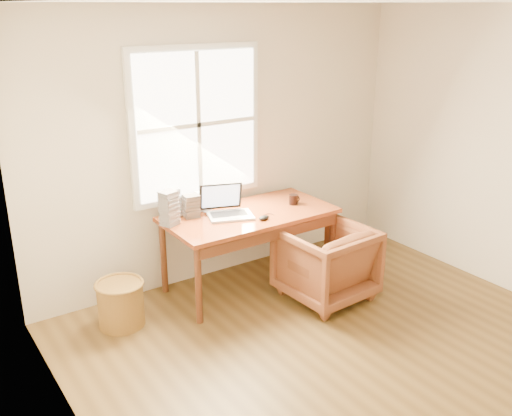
{
  "coord_description": "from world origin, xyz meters",
  "views": [
    {
      "loc": [
        -2.74,
        -2.37,
        2.58
      ],
      "look_at": [
        -0.03,
        1.65,
        0.85
      ],
      "focal_mm": 40.0,
      "sensor_mm": 36.0,
      "label": 1
    }
  ],
  "objects": [
    {
      "name": "cd_stack_a",
      "position": [
        -0.62,
        2.14,
        0.88
      ],
      "size": [
        0.16,
        0.14,
        0.26
      ],
      "primitive_type": "cube",
      "rotation": [
        0.0,
        0.0,
        -0.23
      ],
      "color": "#B5B8C1",
      "rests_on": "desk"
    },
    {
      "name": "cd_stack_b",
      "position": [
        -0.5,
        2.01,
        0.86
      ],
      "size": [
        0.15,
        0.14,
        0.21
      ],
      "primitive_type": "cube",
      "rotation": [
        0.0,
        0.0,
        -0.12
      ],
      "color": "#28272D",
      "rests_on": "desk"
    },
    {
      "name": "cd_stack_c",
      "position": [
        -0.75,
        1.94,
        0.91
      ],
      "size": [
        0.17,
        0.16,
        0.31
      ],
      "primitive_type": "cube",
      "rotation": [
        0.0,
        0.0,
        0.38
      ],
      "color": "#ABACB9",
      "rests_on": "desk"
    },
    {
      "name": "cd_stack_d",
      "position": [
        -0.31,
        2.13,
        0.84
      ],
      "size": [
        0.14,
        0.12,
        0.18
      ],
      "primitive_type": "cube",
      "rotation": [
        0.0,
        0.0,
        -0.01
      ],
      "color": "silver",
      "rests_on": "desk"
    },
    {
      "name": "mouse",
      "position": [
        0.01,
        1.57,
        0.77
      ],
      "size": [
        0.12,
        0.09,
        0.04
      ],
      "primitive_type": "ellipsoid",
      "rotation": [
        0.0,
        0.0,
        0.19
      ],
      "color": "black",
      "rests_on": "desk"
    },
    {
      "name": "coffee_mug",
      "position": [
        0.49,
        1.76,
        0.8
      ],
      "size": [
        0.1,
        0.1,
        0.1
      ],
      "primitive_type": "cylinder",
      "rotation": [
        0.0,
        0.0,
        0.22
      ],
      "color": "black",
      "rests_on": "desk"
    },
    {
      "name": "laptop",
      "position": [
        -0.2,
        1.8,
        0.89
      ],
      "size": [
        0.5,
        0.51,
        0.29
      ],
      "primitive_type": null,
      "rotation": [
        0.0,
        0.0,
        -0.34
      ],
      "color": "silver",
      "rests_on": "desk"
    },
    {
      "name": "room_shell",
      "position": [
        -0.02,
        0.16,
        1.32
      ],
      "size": [
        4.04,
        4.54,
        2.64
      ],
      "color": "brown",
      "rests_on": "ground"
    },
    {
      "name": "desk",
      "position": [
        0.0,
        1.8,
        0.73
      ],
      "size": [
        1.6,
        0.8,
        0.04
      ],
      "primitive_type": "cube",
      "color": "brown",
      "rests_on": "room_shell"
    },
    {
      "name": "wicker_stool",
      "position": [
        -1.31,
        1.8,
        0.19
      ],
      "size": [
        0.39,
        0.39,
        0.39
      ],
      "primitive_type": "cylinder",
      "rotation": [
        0.0,
        0.0,
        -0.0
      ],
      "color": "brown",
      "rests_on": "room_shell"
    },
    {
      "name": "armchair",
      "position": [
        0.45,
        1.21,
        0.35
      ],
      "size": [
        0.78,
        0.8,
        0.7
      ],
      "primitive_type": "imported",
      "rotation": [
        0.0,
        0.0,
        3.2
      ],
      "color": "brown",
      "rests_on": "room_shell"
    }
  ]
}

